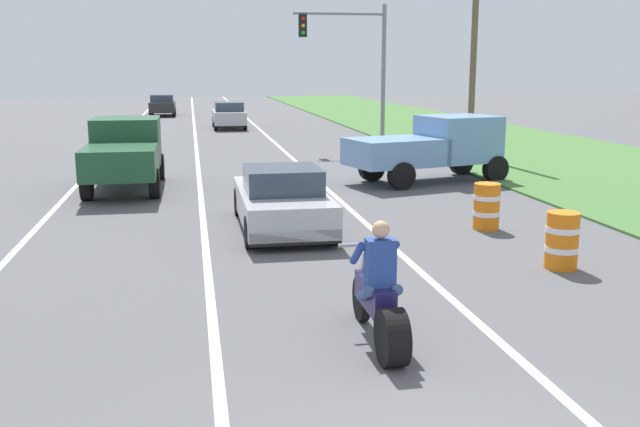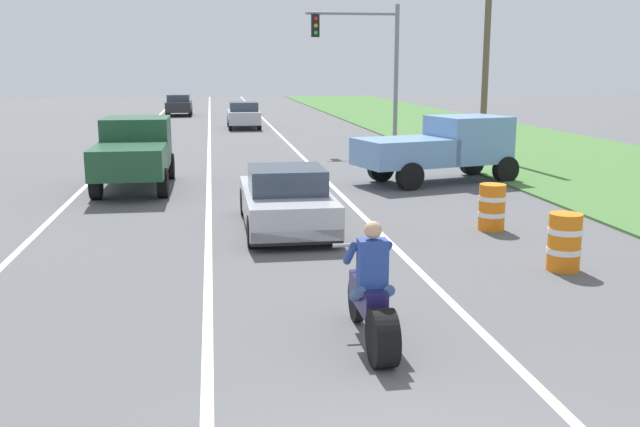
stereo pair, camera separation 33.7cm
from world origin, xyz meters
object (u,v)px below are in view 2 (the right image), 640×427
(sports_car_silver, at_px, (286,200))
(distant_car_further_ahead, at_px, (179,105))
(pickup_truck_left_lane_dark_green, at_px, (134,150))
(distant_car_far_ahead, at_px, (244,115))
(pickup_truck_right_shoulder_light_blue, at_px, (442,146))
(construction_barrel_nearest, at_px, (564,242))
(traffic_light_mast_near, at_px, (369,55))
(construction_barrel_mid, at_px, (492,207))
(motorcycle_with_rider, at_px, (372,302))

(sports_car_silver, height_order, distant_car_further_ahead, distant_car_further_ahead)
(pickup_truck_left_lane_dark_green, relative_size, distant_car_far_ahead, 1.20)
(pickup_truck_left_lane_dark_green, relative_size, distant_car_further_ahead, 1.20)
(sports_car_silver, xyz_separation_m, pickup_truck_right_shoulder_light_blue, (5.33, 5.69, 0.48))
(distant_car_far_ahead, distance_m, distant_car_further_ahead, 12.31)
(sports_car_silver, bearing_deg, distant_car_further_ahead, 95.80)
(sports_car_silver, xyz_separation_m, construction_barrel_nearest, (4.40, -3.91, -0.13))
(pickup_truck_right_shoulder_light_blue, xyz_separation_m, traffic_light_mast_near, (-0.26, 9.16, 2.84))
(distant_car_far_ahead, bearing_deg, construction_barrel_mid, -81.34)
(pickup_truck_right_shoulder_light_blue, relative_size, traffic_light_mast_near, 0.86)
(pickup_truck_left_lane_dark_green, relative_size, construction_barrel_mid, 4.80)
(motorcycle_with_rider, relative_size, sports_car_silver, 0.51)
(sports_car_silver, height_order, construction_barrel_mid, sports_car_silver)
(construction_barrel_mid, bearing_deg, sports_car_silver, 170.07)
(construction_barrel_nearest, relative_size, construction_barrel_mid, 1.00)
(distant_car_far_ahead, bearing_deg, pickup_truck_left_lane_dark_green, -101.31)
(motorcycle_with_rider, distance_m, pickup_truck_left_lane_dark_green, 13.36)
(pickup_truck_right_shoulder_light_blue, relative_size, construction_barrel_nearest, 5.14)
(motorcycle_with_rider, distance_m, sports_car_silver, 6.80)
(pickup_truck_right_shoulder_light_blue, distance_m, construction_barrel_nearest, 9.66)
(traffic_light_mast_near, bearing_deg, pickup_truck_right_shoulder_light_blue, -88.35)
(traffic_light_mast_near, bearing_deg, motorcycle_with_rider, -102.27)
(traffic_light_mast_near, xyz_separation_m, construction_barrel_mid, (-0.71, -15.61, -3.45))
(pickup_truck_right_shoulder_light_blue, height_order, traffic_light_mast_near, traffic_light_mast_near)
(traffic_light_mast_near, distance_m, distant_car_far_ahead, 12.60)
(traffic_light_mast_near, height_order, construction_barrel_mid, traffic_light_mast_near)
(pickup_truck_left_lane_dark_green, bearing_deg, sports_car_silver, -57.50)
(pickup_truck_right_shoulder_light_blue, xyz_separation_m, distant_car_far_ahead, (-5.06, 20.37, -0.33))
(traffic_light_mast_near, xyz_separation_m, distant_car_far_ahead, (-4.80, 11.21, -3.18))
(pickup_truck_right_shoulder_light_blue, relative_size, distant_car_far_ahead, 1.29)
(construction_barrel_mid, bearing_deg, distant_car_further_ahead, 102.02)
(distant_car_far_ahead, height_order, distant_car_further_ahead, same)
(construction_barrel_mid, height_order, distant_car_far_ahead, distant_car_far_ahead)
(motorcycle_with_rider, bearing_deg, pickup_truck_right_shoulder_light_blue, 68.28)
(sports_car_silver, relative_size, distant_car_far_ahead, 1.08)
(pickup_truck_left_lane_dark_green, bearing_deg, distant_car_far_ahead, 78.69)
(distant_car_far_ahead, relative_size, distant_car_further_ahead, 1.00)
(construction_barrel_mid, bearing_deg, distant_car_far_ahead, 98.66)
(sports_car_silver, xyz_separation_m, distant_car_further_ahead, (-3.82, 37.66, 0.14))
(traffic_light_mast_near, bearing_deg, pickup_truck_left_lane_dark_green, -134.62)
(distant_car_further_ahead, bearing_deg, construction_barrel_mid, -77.98)
(pickup_truck_left_lane_dark_green, bearing_deg, distant_car_further_ahead, 90.12)
(pickup_truck_left_lane_dark_green, xyz_separation_m, distant_car_further_ahead, (-0.07, 31.76, -0.33))
(motorcycle_with_rider, xyz_separation_m, distant_car_further_ahead, (-4.19, 44.46, 0.18))
(motorcycle_with_rider, bearing_deg, distant_car_far_ahead, 90.16)
(construction_barrel_nearest, bearing_deg, sports_car_silver, 138.39)
(sports_car_silver, bearing_deg, traffic_light_mast_near, 71.14)
(construction_barrel_mid, distance_m, distant_car_far_ahead, 27.13)
(motorcycle_with_rider, height_order, pickup_truck_right_shoulder_light_blue, pickup_truck_right_shoulder_light_blue)
(motorcycle_with_rider, xyz_separation_m, distant_car_far_ahead, (-0.09, 32.85, 0.18))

